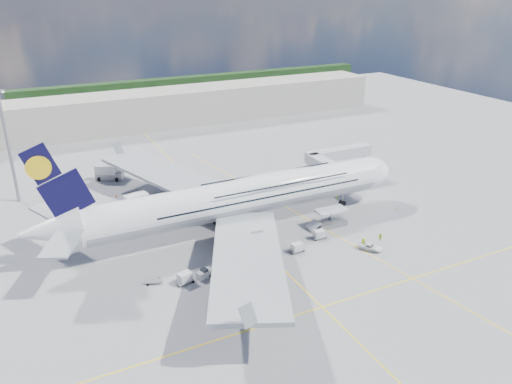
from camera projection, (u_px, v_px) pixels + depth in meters
name	position (u px, v px, depth m)	size (l,w,h in m)	color
ground	(263.00, 250.00, 93.53)	(300.00, 300.00, 0.00)	gray
taxi_line_main	(263.00, 250.00, 93.53)	(0.25, 220.00, 0.01)	yellow
taxi_line_cross	(322.00, 307.00, 76.99)	(120.00, 0.25, 0.01)	yellow
taxi_line_diag	(300.00, 215.00, 107.51)	(0.25, 100.00, 0.01)	yellow
airliner	(242.00, 197.00, 99.25)	(77.26, 79.15, 23.71)	white
jet_bridge	(334.00, 159.00, 120.34)	(18.80, 12.10, 8.50)	#B7B7BC
cargo_loader	(330.00, 220.00, 102.30)	(8.53, 3.20, 3.67)	silver
light_mast	(8.00, 146.00, 109.32)	(3.00, 0.70, 25.50)	gray
terminal	(137.00, 111.00, 169.76)	(180.00, 16.00, 12.00)	#B2AD9E
tree_line	(201.00, 85.00, 224.04)	(160.00, 6.00, 8.00)	#193814
dolly_row_a	(153.00, 281.00, 83.14)	(3.11, 2.32, 0.41)	gray
dolly_row_b	(205.00, 270.00, 86.16)	(3.47, 2.36, 0.46)	gray
dolly_row_c	(264.00, 273.00, 83.97)	(3.42, 2.15, 2.04)	gray
dolly_back	(185.00, 278.00, 82.75)	(3.38, 2.38, 1.94)	gray
dolly_nose_far	(297.00, 247.00, 92.46)	(2.88, 1.70, 1.75)	gray
dolly_nose_near	(319.00, 234.00, 97.27)	(2.83, 1.58, 1.76)	gray
baggage_tug	(204.00, 274.00, 84.42)	(2.97, 1.98, 1.71)	silver
catering_truck_inner	(140.00, 203.00, 108.64)	(7.08, 3.56, 4.04)	gray
catering_truck_outer	(109.00, 173.00, 125.98)	(7.52, 5.56, 4.14)	gray
service_van	(370.00, 247.00, 93.21)	(2.01, 4.37, 1.21)	white
crew_nose	(337.00, 195.00, 114.83)	(0.73, 0.48, 2.02)	#AEE618
crew_loader	(380.00, 237.00, 96.15)	(0.86, 0.67, 1.76)	#9FDC17
crew_wing	(214.00, 273.00, 84.34)	(0.97, 0.40, 1.65)	#E9FF1A
crew_van	(363.00, 243.00, 93.96)	(0.98, 0.64, 2.01)	#CCED18
crew_tug	(257.00, 300.00, 77.37)	(1.01, 0.58, 1.57)	#AAE818
cone_nose	(396.00, 208.00, 110.05)	(0.38, 0.38, 0.48)	orange
cone_wing_left_inner	(208.00, 209.00, 109.60)	(0.49, 0.49, 0.63)	orange
cone_wing_left_outer	(116.00, 196.00, 116.46)	(0.49, 0.49, 0.63)	orange
cone_wing_right_inner	(277.00, 279.00, 83.65)	(0.44, 0.44, 0.56)	orange
cone_wing_right_outer	(262.00, 297.00, 79.05)	(0.45, 0.45, 0.58)	orange
cone_tail	(50.00, 255.00, 91.25)	(0.43, 0.43, 0.55)	orange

